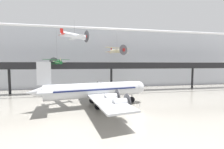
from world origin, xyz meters
TOP-DOWN VIEW (x-y plane):
  - ground_plane at (0.00, 0.00)m, footprint 260.00×260.00m
  - hangar_back_wall at (0.00, 33.63)m, footprint 140.00×3.00m
  - mezzanine_walkway at (0.00, 23.69)m, footprint 110.00×3.20m
  - ceiling_truss_beam at (0.00, 19.55)m, footprint 120.00×0.60m
  - airliner_silver_main at (-7.02, 7.24)m, footprint 24.25×27.86m
  - suspended_plane_silver_racer at (-10.82, 11.74)m, footprint 6.74×7.71m
  - suspended_plane_cream_biplane at (1.71, 23.86)m, footprint 8.55×7.49m
  - suspended_plane_green_biplane at (-16.43, 21.96)m, footprint 7.24×6.46m
  - stanchion_barrier at (1.93, 4.16)m, footprint 0.36×0.36m
  - info_sign_pedestal at (-0.30, 2.92)m, footprint 0.23×0.77m

SIDE VIEW (x-z plane):
  - ground_plane at x=0.00m, z-range 0.00..0.00m
  - stanchion_barrier at x=1.93m, z-range -0.21..0.87m
  - info_sign_pedestal at x=-0.30m, z-range -0.17..1.08m
  - airliner_silver_main at x=-7.02m, z-range -1.26..7.93m
  - mezzanine_walkway at x=0.00m, z-range 3.01..12.32m
  - suspended_plane_green_biplane at x=-16.43m, z-range 4.15..14.46m
  - hangar_back_wall at x=0.00m, z-range 0.00..22.33m
  - suspended_plane_cream_biplane at x=1.71m, z-range 9.46..16.51m
  - suspended_plane_silver_racer at x=-10.82m, z-range 12.77..17.43m
  - ceiling_truss_beam at x=0.00m, z-range 18.58..19.18m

